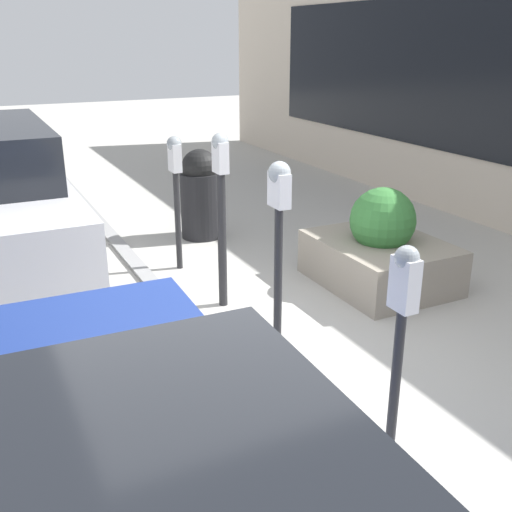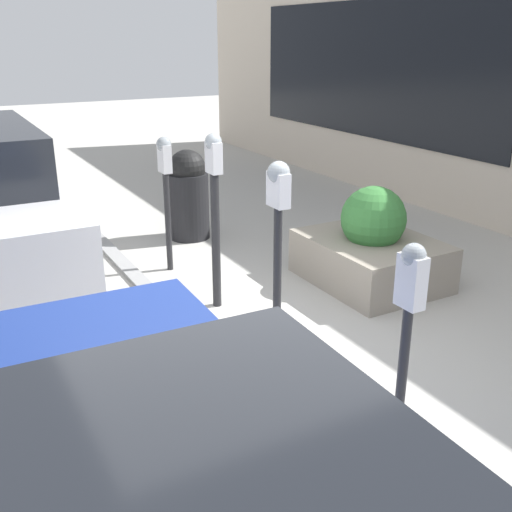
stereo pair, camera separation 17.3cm
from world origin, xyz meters
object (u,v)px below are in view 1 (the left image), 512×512
Objects in this scene: parking_meter_fourth at (221,199)px; planter_box at (380,251)px; parking_meter_second at (402,316)px; trash_bin at (201,194)px; parking_meter_middle at (279,224)px; parking_meter_farthest at (176,175)px.

parking_meter_fourth is 1.73m from planter_box.
parking_meter_fourth reaches higher than planter_box.
parking_meter_second reaches higher than planter_box.
parking_meter_second is 4.44m from trash_bin.
planter_box is 1.24× the size of trash_bin.
parking_meter_second reaches higher than trash_bin.
parking_meter_fourth is at bearing 163.94° from trash_bin.
parking_meter_fourth reaches higher than parking_meter_second.
trash_bin is (4.38, -0.58, -0.40)m from parking_meter_second.
parking_meter_middle is at bearing 3.01° from parking_meter_second.
parking_meter_second is 2.43m from parking_meter_fourth.
parking_meter_second is at bearing -176.99° from parking_meter_middle.
parking_meter_fourth is at bearing 81.68° from planter_box.
parking_meter_farthest is at bearing -1.01° from parking_meter_middle.
parking_meter_middle is 1.20m from parking_meter_fourth.
parking_meter_fourth is at bearing -0.43° from parking_meter_second.
parking_meter_farthest is at bearing 145.86° from trash_bin.
parking_meter_farthest reaches higher than trash_bin.
planter_box is (2.19, -1.60, -0.60)m from parking_meter_second.
parking_meter_farthest reaches higher than planter_box.
parking_meter_second is at bearing -179.58° from parking_meter_farthest.
parking_meter_middle is 0.99× the size of parking_meter_fourth.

